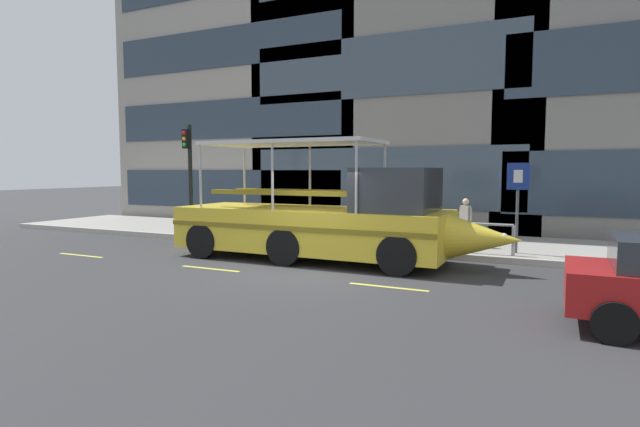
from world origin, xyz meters
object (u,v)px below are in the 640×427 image
object	(u,v)px
traffic_light_pole	(189,167)
duck_tour_boat	(329,222)
parking_sign	(518,192)
pedestrian_near_bow	(465,217)

from	to	relation	value
traffic_light_pole	duck_tour_boat	world-z (taller)	traffic_light_pole
duck_tour_boat	parking_sign	bearing A→B (deg)	27.64
parking_sign	pedestrian_near_bow	bearing A→B (deg)	154.07
traffic_light_pole	pedestrian_near_bow	size ratio (longest dim) A/B	2.74
parking_sign	pedestrian_near_bow	distance (m)	1.92
duck_tour_boat	pedestrian_near_bow	size ratio (longest dim) A/B	6.50
traffic_light_pole	pedestrian_near_bow	distance (m)	10.40
traffic_light_pole	pedestrian_near_bow	bearing A→B (deg)	3.96
parking_sign	duck_tour_boat	distance (m)	5.43
pedestrian_near_bow	duck_tour_boat	bearing A→B (deg)	-134.69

